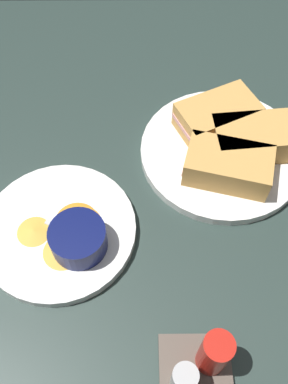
{
  "coord_description": "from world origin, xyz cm",
  "views": [
    {
      "loc": [
        13.24,
        32.2,
        56.58
      ],
      "look_at": [
        13.01,
        -1.9,
        3.0
      ],
      "focal_mm": 39.44,
      "sensor_mm": 36.0,
      "label": 1
    }
  ],
  "objects_px": {
    "plate_sandwich_main": "(219,152)",
    "ramekin_light_gravy": "(78,238)",
    "sandwich_half_extra": "(217,116)",
    "condiment_caddy": "(201,365)",
    "spoon_by_dark_ramekin": "(215,146)",
    "spoon_by_gravy_ramekin": "(87,239)",
    "sandwich_half_far": "(254,138)",
    "sandwich_half_near": "(228,166)",
    "ramekin_dark_sauce": "(222,112)",
    "plate_chips_companion": "(59,230)"
  },
  "relations": [
    {
      "from": "ramekin_light_gravy",
      "to": "sandwich_half_far",
      "type": "bearing_deg",
      "value": -146.85
    },
    {
      "from": "sandwich_half_extra",
      "to": "plate_chips_companion",
      "type": "relative_size",
      "value": 0.66
    },
    {
      "from": "plate_sandwich_main",
      "to": "ramekin_light_gravy",
      "type": "bearing_deg",
      "value": 38.4
    },
    {
      "from": "sandwich_half_far",
      "to": "sandwich_half_extra",
      "type": "bearing_deg",
      "value": -41.68
    },
    {
      "from": "sandwich_half_extra",
      "to": "ramekin_light_gravy",
      "type": "bearing_deg",
      "value": 46.16
    },
    {
      "from": "ramekin_dark_sauce",
      "to": "condiment_caddy",
      "type": "xyz_separation_m",
      "value": [
        0.07,
        0.4,
        -0.0
      ]
    },
    {
      "from": "spoon_by_dark_ramekin",
      "to": "spoon_by_gravy_ramekin",
      "type": "relative_size",
      "value": 1.04
    },
    {
      "from": "sandwich_half_extra",
      "to": "ramekin_dark_sauce",
      "type": "height_order",
      "value": "sandwich_half_extra"
    },
    {
      "from": "sandwich_half_near",
      "to": "sandwich_half_far",
      "type": "relative_size",
      "value": 1.05
    },
    {
      "from": "sandwich_half_extra",
      "to": "ramekin_dark_sauce",
      "type": "relative_size",
      "value": 1.98
    },
    {
      "from": "plate_sandwich_main",
      "to": "sandwich_half_far",
      "type": "xyz_separation_m",
      "value": [
        -0.05,
        -0.0,
        0.03
      ]
    },
    {
      "from": "ramekin_light_gravy",
      "to": "sandwich_half_extra",
      "type": "bearing_deg",
      "value": -133.84
    },
    {
      "from": "plate_chips_companion",
      "to": "sandwich_half_near",
      "type": "bearing_deg",
      "value": -159.94
    },
    {
      "from": "sandwich_half_extra",
      "to": "condiment_caddy",
      "type": "xyz_separation_m",
      "value": [
        0.06,
        0.39,
        -0.01
      ]
    },
    {
      "from": "plate_sandwich_main",
      "to": "spoon_by_gravy_ramekin",
      "type": "xyz_separation_m",
      "value": [
        0.21,
        0.17,
        0.01
      ]
    },
    {
      "from": "plate_chips_companion",
      "to": "spoon_by_gravy_ramekin",
      "type": "distance_m",
      "value": 0.05
    },
    {
      "from": "plate_sandwich_main",
      "to": "spoon_by_gravy_ramekin",
      "type": "distance_m",
      "value": 0.27
    },
    {
      "from": "plate_sandwich_main",
      "to": "sandwich_half_extra",
      "type": "height_order",
      "value": "sandwich_half_extra"
    },
    {
      "from": "plate_chips_companion",
      "to": "condiment_caddy",
      "type": "height_order",
      "value": "condiment_caddy"
    },
    {
      "from": "ramekin_light_gravy",
      "to": "condiment_caddy",
      "type": "bearing_deg",
      "value": 133.63
    },
    {
      "from": "ramekin_dark_sauce",
      "to": "spoon_by_gravy_ramekin",
      "type": "bearing_deg",
      "value": 46.47
    },
    {
      "from": "sandwich_half_near",
      "to": "condiment_caddy",
      "type": "distance_m",
      "value": 0.29
    },
    {
      "from": "plate_chips_companion",
      "to": "spoon_by_gravy_ramekin",
      "type": "bearing_deg",
      "value": 154.42
    },
    {
      "from": "spoon_by_gravy_ramekin",
      "to": "ramekin_dark_sauce",
      "type": "bearing_deg",
      "value": -133.53
    },
    {
      "from": "plate_sandwich_main",
      "to": "sandwich_half_near",
      "type": "bearing_deg",
      "value": 93.32
    },
    {
      "from": "plate_sandwich_main",
      "to": "spoon_by_dark_ramekin",
      "type": "height_order",
      "value": "spoon_by_dark_ramekin"
    },
    {
      "from": "sandwich_half_near",
      "to": "spoon_by_dark_ramekin",
      "type": "bearing_deg",
      "value": -78.89
    },
    {
      "from": "sandwich_half_far",
      "to": "ramekin_dark_sauce",
      "type": "height_order",
      "value": "sandwich_half_far"
    },
    {
      "from": "sandwich_half_extra",
      "to": "plate_chips_companion",
      "type": "bearing_deg",
      "value": 38.11
    },
    {
      "from": "ramekin_dark_sauce",
      "to": "spoon_by_dark_ramekin",
      "type": "height_order",
      "value": "ramekin_dark_sauce"
    },
    {
      "from": "plate_sandwich_main",
      "to": "condiment_caddy",
      "type": "distance_m",
      "value": 0.35
    },
    {
      "from": "sandwich_half_near",
      "to": "ramekin_light_gravy",
      "type": "xyz_separation_m",
      "value": [
        0.22,
        0.12,
        -0.0
      ]
    },
    {
      "from": "sandwich_half_near",
      "to": "sandwich_half_far",
      "type": "xyz_separation_m",
      "value": [
        -0.05,
        -0.05,
        0.0
      ]
    },
    {
      "from": "sandwich_half_extra",
      "to": "spoon_by_dark_ramekin",
      "type": "xyz_separation_m",
      "value": [
        0.0,
        0.05,
        -0.02
      ]
    },
    {
      "from": "sandwich_half_far",
      "to": "ramekin_light_gravy",
      "type": "relative_size",
      "value": 1.73
    },
    {
      "from": "plate_chips_companion",
      "to": "condiment_caddy",
      "type": "distance_m",
      "value": 0.28
    },
    {
      "from": "ramekin_dark_sauce",
      "to": "condiment_caddy",
      "type": "bearing_deg",
      "value": 80.61
    },
    {
      "from": "sandwich_half_near",
      "to": "ramekin_dark_sauce",
      "type": "xyz_separation_m",
      "value": [
        -0.0,
        -0.11,
        -0.0
      ]
    },
    {
      "from": "spoon_by_dark_ramekin",
      "to": "sandwich_half_extra",
      "type": "bearing_deg",
      "value": -95.81
    },
    {
      "from": "spoon_by_dark_ramekin",
      "to": "sandwich_half_far",
      "type": "bearing_deg",
      "value": 179.29
    },
    {
      "from": "plate_sandwich_main",
      "to": "ramekin_light_gravy",
      "type": "distance_m",
      "value": 0.28
    },
    {
      "from": "sandwich_half_near",
      "to": "spoon_by_dark_ramekin",
      "type": "distance_m",
      "value": 0.06
    },
    {
      "from": "plate_sandwich_main",
      "to": "ramekin_dark_sauce",
      "type": "height_order",
      "value": "ramekin_dark_sauce"
    },
    {
      "from": "spoon_by_dark_ramekin",
      "to": "plate_chips_companion",
      "type": "distance_m",
      "value": 0.29
    },
    {
      "from": "sandwich_half_near",
      "to": "spoon_by_gravy_ramekin",
      "type": "height_order",
      "value": "sandwich_half_near"
    },
    {
      "from": "sandwich_half_extra",
      "to": "spoon_by_gravy_ramekin",
      "type": "relative_size",
      "value": 1.57
    },
    {
      "from": "ramekin_light_gravy",
      "to": "spoon_by_gravy_ramekin",
      "type": "height_order",
      "value": "ramekin_light_gravy"
    },
    {
      "from": "ramekin_light_gravy",
      "to": "plate_sandwich_main",
      "type": "bearing_deg",
      "value": -141.6
    },
    {
      "from": "ramekin_light_gravy",
      "to": "condiment_caddy",
      "type": "xyz_separation_m",
      "value": [
        -0.16,
        0.17,
        -0.0
      ]
    },
    {
      "from": "sandwich_half_near",
      "to": "sandwich_half_far",
      "type": "bearing_deg",
      "value": -131.68
    }
  ]
}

